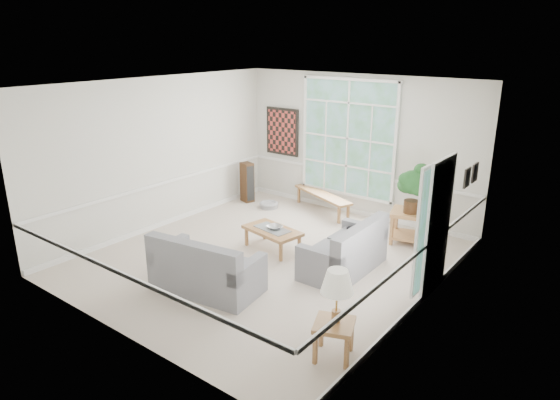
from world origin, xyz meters
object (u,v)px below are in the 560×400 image
object	(u,v)px
loveseat_right	(343,246)
loveseat_front	(207,263)
coffee_table	(272,239)
end_table	(407,227)
side_table	(334,340)

from	to	relation	value
loveseat_right	loveseat_front	bearing A→B (deg)	-125.79
loveseat_right	coffee_table	distance (m)	1.47
coffee_table	end_table	bearing A→B (deg)	55.25
side_table	coffee_table	bearing A→B (deg)	141.24
loveseat_right	side_table	size ratio (longest dim) A/B	3.36
loveseat_right	coffee_table	bearing A→B (deg)	-178.15
coffee_table	end_table	distance (m)	2.57
end_table	side_table	xyz separation A→B (m)	(0.79, -3.90, -0.07)
loveseat_right	end_table	bearing A→B (deg)	78.34
loveseat_right	end_table	world-z (taller)	loveseat_right
end_table	side_table	world-z (taller)	end_table
end_table	coffee_table	bearing A→B (deg)	-134.59
coffee_table	end_table	xyz separation A→B (m)	(1.80, 1.83, 0.11)
end_table	side_table	bearing A→B (deg)	-78.62
loveseat_right	side_table	bearing A→B (deg)	-62.47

